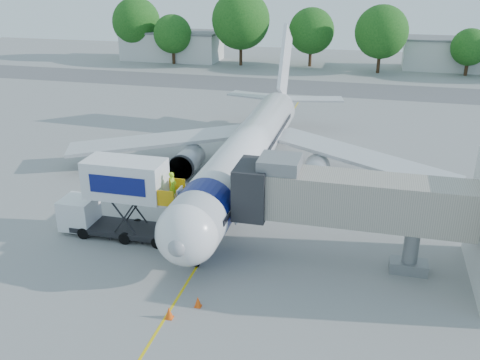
% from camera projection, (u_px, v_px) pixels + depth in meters
% --- Properties ---
extents(ground, '(160.00, 160.00, 0.00)m').
position_uv_depth(ground, '(236.00, 203.00, 41.26)').
color(ground, gray).
rests_on(ground, ground).
extents(guidance_line, '(0.15, 70.00, 0.01)m').
position_uv_depth(guidance_line, '(236.00, 203.00, 41.26)').
color(guidance_line, yellow).
rests_on(guidance_line, ground).
extents(taxiway_strip, '(120.00, 10.00, 0.01)m').
position_uv_depth(taxiway_strip, '(307.00, 87.00, 78.93)').
color(taxiway_strip, '#59595B').
rests_on(taxiway_strip, ground).
extents(aircraft, '(34.17, 37.73, 11.35)m').
position_uv_depth(aircraft, '(249.00, 150.00, 43.84)').
color(aircraft, silver).
rests_on(aircraft, ground).
extents(jet_bridge, '(13.90, 3.20, 6.60)m').
position_uv_depth(jet_bridge, '(337.00, 198.00, 31.53)').
color(jet_bridge, '#A49B8C').
rests_on(jet_bridge, ground).
extents(catering_hiloader, '(8.50, 2.44, 5.50)m').
position_uv_depth(catering_hiloader, '(118.00, 198.00, 35.34)').
color(catering_hiloader, black).
rests_on(catering_hiloader, ground).
extents(ground_tug, '(3.69, 1.98, 1.45)m').
position_uv_depth(ground_tug, '(112.00, 336.00, 25.41)').
color(ground_tug, silver).
rests_on(ground_tug, ground).
extents(safety_cone_a, '(0.39, 0.39, 0.62)m').
position_uv_depth(safety_cone_a, '(198.00, 302.00, 28.78)').
color(safety_cone_a, '#ED4E0C').
rests_on(safety_cone_a, ground).
extents(safety_cone_b, '(0.42, 0.42, 0.68)m').
position_uv_depth(safety_cone_b, '(169.00, 313.00, 27.84)').
color(safety_cone_b, '#ED4E0C').
rests_on(safety_cone_b, ground).
extents(outbuilding_left, '(18.40, 8.40, 5.30)m').
position_uv_depth(outbuilding_left, '(172.00, 45.00, 100.40)').
color(outbuilding_left, silver).
rests_on(outbuilding_left, ground).
extents(outbuilding_right, '(16.40, 7.40, 5.30)m').
position_uv_depth(outbuilding_right, '(452.00, 54.00, 90.89)').
color(outbuilding_right, silver).
rests_on(outbuilding_right, ground).
extents(tree_a, '(8.84, 8.84, 11.27)m').
position_uv_depth(tree_a, '(136.00, 22.00, 99.10)').
color(tree_a, '#382314').
rests_on(tree_a, ground).
extents(tree_b, '(6.81, 6.81, 8.68)m').
position_uv_depth(tree_b, '(173.00, 34.00, 95.20)').
color(tree_b, '#382314').
rests_on(tree_b, ground).
extents(tree_c, '(10.07, 10.07, 12.84)m').
position_uv_depth(tree_c, '(241.00, 20.00, 92.79)').
color(tree_c, '#382314').
rests_on(tree_c, ground).
extents(tree_d, '(7.89, 7.89, 10.06)m').
position_uv_depth(tree_d, '(311.00, 31.00, 92.50)').
color(tree_d, '#382314').
rests_on(tree_d, ground).
extents(tree_e, '(8.60, 8.60, 10.97)m').
position_uv_depth(tree_e, '(382.00, 32.00, 86.69)').
color(tree_e, '#382314').
rests_on(tree_e, ground).
extents(tree_f, '(5.88, 5.88, 7.50)m').
position_uv_depth(tree_f, '(470.00, 47.00, 85.44)').
color(tree_f, '#382314').
rests_on(tree_f, ground).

